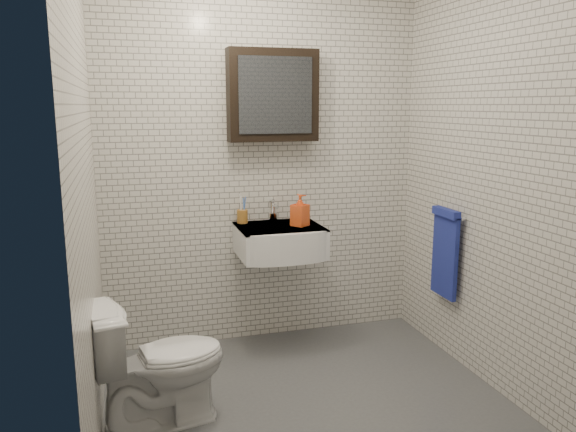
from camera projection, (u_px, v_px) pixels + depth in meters
The scene contains 9 objects.
ground at pixel (308, 402), 3.14m from camera, with size 2.20×2.00×0.01m, color #4D5155.
room_shell at pixel (310, 139), 2.86m from camera, with size 2.22×2.02×2.51m.
washbasin at pixel (281, 241), 3.70m from camera, with size 0.55×0.50×0.20m.
faucet at pixel (273, 212), 3.85m from camera, with size 0.06×0.20×0.15m.
mirror_cabinet at pixel (273, 96), 3.70m from camera, with size 0.60×0.15×0.60m.
towel_rail at pixel (445, 249), 3.62m from camera, with size 0.09×0.30×0.58m.
toothbrush_cup at pixel (242, 216), 3.81m from camera, with size 0.09×0.09×0.20m.
soap_bottle at pixel (300, 210), 3.71m from camera, with size 0.10×0.10×0.21m, color #DC4E17.
toilet at pixel (160, 362), 2.87m from camera, with size 0.38×0.67×0.69m, color white.
Camera 1 is at (-0.92, -2.73, 1.64)m, focal length 35.00 mm.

